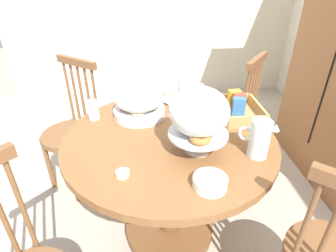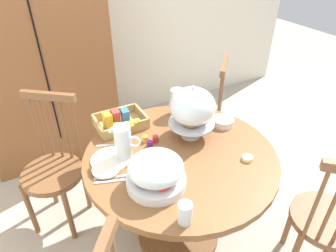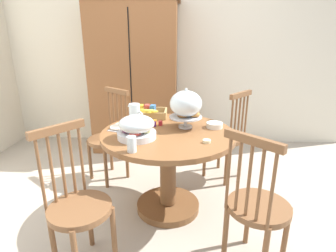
{
  "view_description": "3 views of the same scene",
  "coord_description": "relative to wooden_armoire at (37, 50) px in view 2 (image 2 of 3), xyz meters",
  "views": [
    {
      "loc": [
        1.13,
        -0.05,
        1.5
      ],
      "look_at": [
        -0.17,
        0.06,
        0.74
      ],
      "focal_mm": 29.13,
      "sensor_mm": 36.0,
      "label": 1
    },
    {
      "loc": [
        -0.77,
        -1.09,
        1.82
      ],
      "look_at": [
        -0.07,
        0.21,
        0.84
      ],
      "focal_mm": 32.07,
      "sensor_mm": 36.0,
      "label": 2
    },
    {
      "loc": [
        0.04,
        -2.04,
        1.48
      ],
      "look_at": [
        -0.07,
        0.06,
        0.79
      ],
      "focal_mm": 28.85,
      "sensor_mm": 36.0,
      "label": 3
    }
  ],
  "objects": [
    {
      "name": "fruit_platter_covered",
      "position": [
        0.28,
        -1.6,
        -0.16
      ],
      "size": [
        0.3,
        0.3,
        0.18
      ],
      "color": "silver",
      "rests_on": "dining_table"
    },
    {
      "name": "windsor_chair_near_window",
      "position": [
        1.11,
        -2.05,
        -0.53
      ],
      "size": [
        0.47,
        0.47,
        0.97
      ],
      "color": "brown",
      "rests_on": "ground_plane"
    },
    {
      "name": "butter_dish",
      "position": [
        0.82,
        -1.67,
        -0.23
      ],
      "size": [
        0.06,
        0.06,
        0.02
      ],
      "primitive_type": "cylinder",
      "color": "beige",
      "rests_on": "dining_table"
    },
    {
      "name": "dining_table",
      "position": [
        0.52,
        -1.44,
        -0.48
      ],
      "size": [
        1.11,
        1.11,
        0.74
      ],
      "color": "brown",
      "rests_on": "ground_plane"
    },
    {
      "name": "ground_plane",
      "position": [
        0.59,
        -1.5,
        -0.98
      ],
      "size": [
        10.0,
        10.0,
        0.0
      ],
      "primitive_type": "plane",
      "color": "#A89E8E"
    },
    {
      "name": "pastry_stand_with_dome",
      "position": [
        0.66,
        -1.32,
        -0.05
      ],
      "size": [
        0.28,
        0.28,
        0.34
      ],
      "color": "silver",
      "rests_on": "dining_table"
    },
    {
      "name": "cereal_bowl",
      "position": [
        0.91,
        -1.31,
        -0.22
      ],
      "size": [
        0.14,
        0.14,
        0.04
      ],
      "primitive_type": "cylinder",
      "color": "white",
      "rests_on": "dining_table"
    },
    {
      "name": "dinner_fork",
      "position": [
        0.09,
        -1.47,
        -0.24
      ],
      "size": [
        0.17,
        0.07,
        0.01
      ],
      "primitive_type": "cube",
      "rotation": [
        0.0,
        0.0,
        9.09
      ],
      "color": "silver",
      "rests_on": "dining_table"
    },
    {
      "name": "soup_spoon",
      "position": [
        0.19,
        -1.18,
        -0.24
      ],
      "size": [
        0.17,
        0.07,
        0.01
      ],
      "primitive_type": "cube",
      "rotation": [
        0.0,
        0.0,
        9.09
      ],
      "color": "silver",
      "rests_on": "dining_table"
    },
    {
      "name": "windsor_chair_facing_door",
      "position": [
        -0.14,
        -0.9,
        -0.53
      ],
      "size": [
        0.47,
        0.47,
        0.97
      ],
      "color": "brown",
      "rests_on": "ground_plane"
    },
    {
      "name": "milk_pitcher",
      "position": [
        0.22,
        -1.32,
        -0.15
      ],
      "size": [
        0.16,
        0.12,
        0.2
      ],
      "color": "silver",
      "rests_on": "dining_table"
    },
    {
      "name": "jam_jar_apricot",
      "position": [
        0.39,
        -1.25,
        -0.22
      ],
      "size": [
        0.04,
        0.04,
        0.04
      ],
      "primitive_type": "cylinder",
      "color": "orange",
      "rests_on": "dining_table"
    },
    {
      "name": "jam_jar_grape",
      "position": [
        0.39,
        -1.31,
        -0.22
      ],
      "size": [
        0.04,
        0.04,
        0.04
      ],
      "primitive_type": "cylinder",
      "color": "#5B2366",
      "rests_on": "dining_table"
    },
    {
      "name": "wooden_armoire",
      "position": [
        0.0,
        0.0,
        0.0
      ],
      "size": [
        1.18,
        0.6,
        1.96
      ],
      "color": "brown",
      "rests_on": "ground_plane"
    },
    {
      "name": "drinking_glass",
      "position": [
        0.29,
        -1.86,
        -0.19
      ],
      "size": [
        0.06,
        0.06,
        0.11
      ],
      "primitive_type": "cylinder",
      "color": "silver",
      "rests_on": "dining_table"
    },
    {
      "name": "cereal_basket",
      "position": [
        0.31,
        -1.03,
        -0.2
      ],
      "size": [
        0.32,
        0.3,
        0.12
      ],
      "color": "tan",
      "rests_on": "dining_table"
    },
    {
      "name": "table_knife",
      "position": [
        0.1,
        -1.45,
        -0.24
      ],
      "size": [
        0.17,
        0.07,
        0.01
      ],
      "primitive_type": "cube",
      "rotation": [
        0.0,
        0.0,
        9.09
      ],
      "color": "silver",
      "rests_on": "dining_table"
    },
    {
      "name": "orange_juice_pitcher",
      "position": [
        0.72,
        -1.05,
        -0.16
      ],
      "size": [
        0.11,
        0.16,
        0.18
      ],
      "color": "silver",
      "rests_on": "dining_table"
    },
    {
      "name": "china_plate_small",
      "position": [
        0.09,
        -1.39,
        -0.23
      ],
      "size": [
        0.15,
        0.15,
        0.01
      ],
      "primitive_type": "cylinder",
      "color": "white",
      "rests_on": "china_plate_large"
    },
    {
      "name": "china_plate_large",
      "position": [
        0.15,
        -1.31,
        -0.24
      ],
      "size": [
        0.22,
        0.22,
        0.01
      ],
      "primitive_type": "cylinder",
      "color": "white",
      "rests_on": "dining_table"
    },
    {
      "name": "windsor_chair_by_cabinet",
      "position": [
        1.1,
        -0.82,
        -0.53
      ],
      "size": [
        0.47,
        0.47,
        0.97
      ],
      "color": "brown",
      "rests_on": "ground_plane"
    },
    {
      "name": "jam_jar_strawberry",
      "position": [
        0.44,
        -1.28,
        -0.22
      ],
      "size": [
        0.04,
        0.04,
        0.04
      ],
      "primitive_type": "cylinder",
      "color": "#B7282D",
      "rests_on": "dining_table"
    }
  ]
}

